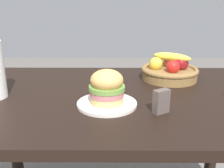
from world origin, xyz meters
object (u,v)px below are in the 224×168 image
sandwich (108,87)px  fruit_basket (171,70)px  plate (108,104)px  napkin_holder (162,101)px

sandwich → fruit_basket: 0.48m
plate → fruit_basket: size_ratio=0.82×
sandwich → fruit_basket: size_ratio=0.49×
napkin_holder → sandwich: bearing=129.1°
fruit_basket → napkin_holder: bearing=-105.2°
sandwich → napkin_holder: 0.22m
plate → fruit_basket: (0.32, 0.36, 0.04)m
plate → napkin_holder: (0.20, -0.07, 0.04)m
fruit_basket → napkin_holder: fruit_basket is taller
napkin_holder → plate: bearing=129.1°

